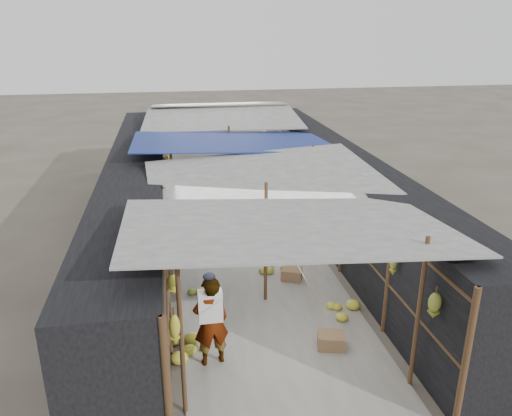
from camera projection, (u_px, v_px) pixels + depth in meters
ground at (302, 397)px, 7.79m from camera, size 80.00×80.00×0.00m
aisle_slab at (241, 235)px, 13.80m from camera, size 3.60×16.00×0.02m
stall_left at (138, 202)px, 12.97m from camera, size 1.40×15.00×2.30m
stall_right at (337, 191)px, 13.85m from camera, size 1.40×15.00×2.30m
crate_near at (292, 274)px, 11.37m from camera, size 0.55×0.50×0.27m
crate_mid at (331, 341)px, 8.94m from camera, size 0.56×0.49×0.28m
crate_back at (215, 210)px, 15.41m from camera, size 0.42×0.35×0.25m
black_basin at (269, 182)px, 18.30m from camera, size 0.65×0.65×0.20m
vendor_elderly at (211, 321)px, 8.31m from camera, size 0.67×0.51×1.65m
shopper_blue at (238, 194)px, 14.82m from camera, size 0.75×0.59×1.52m
vendor_seated at (249, 183)px, 16.96m from camera, size 0.42×0.62×0.88m
market_canopy at (240, 148)px, 13.30m from camera, size 5.62×15.20×2.77m
hanging_bananas at (244, 178)px, 13.23m from camera, size 3.96×13.92×0.72m
floor_bananas at (216, 233)px, 13.63m from camera, size 3.85×10.53×0.35m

